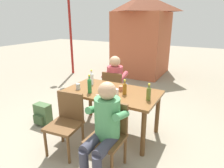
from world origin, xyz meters
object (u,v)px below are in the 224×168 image
object	(u,v)px
brick_kiosk	(142,34)
dining_table	(112,97)
chair_far_left	(114,89)
bottle_clear	(92,78)
table_knife	(105,95)
person_in_white_shirt	(117,80)
bottle_green	(90,85)
bottle_amber	(125,88)
bottle_olive	(149,93)
backpack_by_near_side	(43,114)
chair_near_left	(67,120)
cup_steel	(78,87)
person_in_plaid_shirt	(104,125)
lamp_post	(69,10)
chair_near_right	(109,132)
cup_terracotta	(121,88)
cup_white	(116,92)

from	to	relation	value
brick_kiosk	dining_table	bearing A→B (deg)	-76.40
chair_far_left	bottle_clear	distance (m)	0.74
dining_table	table_knife	xyz separation A→B (m)	(-0.01, -0.22, 0.10)
dining_table	person_in_white_shirt	world-z (taller)	person_in_white_shirt
bottle_green	brick_kiosk	distance (m)	4.24
chair_far_left	brick_kiosk	distance (m)	3.36
person_in_white_shirt	bottle_amber	distance (m)	1.08
bottle_olive	bottle_amber	xyz separation A→B (m)	(-0.40, 0.04, -0.01)
chair_far_left	backpack_by_near_side	distance (m)	1.47
chair_near_left	backpack_by_near_side	size ratio (longest dim) A/B	2.24
person_in_white_shirt	cup_steel	distance (m)	1.07
chair_near_left	person_in_plaid_shirt	world-z (taller)	person_in_plaid_shirt
chair_far_left	person_in_plaid_shirt	size ratio (longest dim) A/B	0.74
chair_far_left	person_in_white_shirt	distance (m)	0.20
bottle_amber	person_in_plaid_shirt	bearing A→B (deg)	-82.92
person_in_plaid_shirt	backpack_by_near_side	distance (m)	1.74
person_in_white_shirt	lamp_post	bearing A→B (deg)	145.04
person_in_plaid_shirt	bottle_olive	xyz separation A→B (m)	(0.30, 0.75, 0.21)
chair_near_right	cup_terracotta	distance (m)	0.89
bottle_olive	lamp_post	size ratio (longest dim) A/B	0.08
dining_table	person_in_white_shirt	xyz separation A→B (m)	(-0.34, 0.84, 0.00)
chair_far_left	bottle_olive	bearing A→B (deg)	-39.69
table_knife	brick_kiosk	world-z (taller)	brick_kiosk
chair_near_left	brick_kiosk	xyz separation A→B (m)	(-0.59, 4.64, 0.89)
brick_kiosk	lamp_post	bearing A→B (deg)	-151.39
person_in_plaid_shirt	chair_near_left	bearing A→B (deg)	171.11
dining_table	person_in_plaid_shirt	size ratio (longest dim) A/B	1.30
person_in_white_shirt	cup_white	distance (m)	1.10
cup_steel	table_knife	bearing A→B (deg)	-2.28
bottle_green	cup_terracotta	xyz separation A→B (m)	(0.40, 0.32, -0.09)
lamp_post	person_in_plaid_shirt	bearing A→B (deg)	-46.36
table_knife	backpack_by_near_side	bearing A→B (deg)	-173.09
bottle_amber	cup_steel	size ratio (longest dim) A/B	2.43
dining_table	chair_far_left	xyz separation A→B (m)	(-0.34, 0.73, -0.17)
person_in_white_shirt	backpack_by_near_side	world-z (taller)	person_in_white_shirt
chair_near_right	bottle_olive	xyz separation A→B (m)	(0.30, 0.64, 0.38)
person_in_plaid_shirt	lamp_post	size ratio (longest dim) A/B	0.39
bottle_amber	brick_kiosk	bearing A→B (deg)	106.76
bottle_olive	backpack_by_near_side	distance (m)	2.04
chair_far_left	chair_near_right	distance (m)	1.61
bottle_clear	backpack_by_near_side	world-z (taller)	bottle_clear
bottle_amber	person_in_white_shirt	bearing A→B (deg)	123.74
person_in_plaid_shirt	chair_near_right	bearing A→B (deg)	90.27
dining_table	person_in_white_shirt	bearing A→B (deg)	112.29
cup_white	person_in_white_shirt	bearing A→B (deg)	116.79
bottle_olive	cup_steel	xyz separation A→B (m)	(-1.18, -0.11, -0.06)
bottle_green	lamp_post	size ratio (longest dim) A/B	0.10
chair_near_right	table_knife	xyz separation A→B (m)	(-0.35, 0.51, 0.27)
person_in_plaid_shirt	lamp_post	distance (m)	5.17
bottle_clear	cup_terracotta	world-z (taller)	bottle_clear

